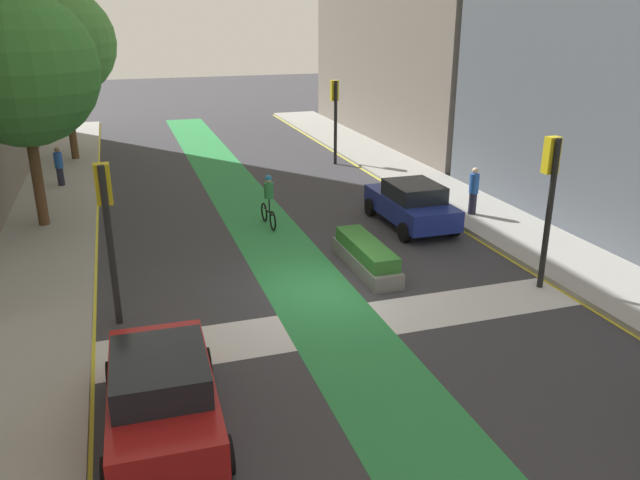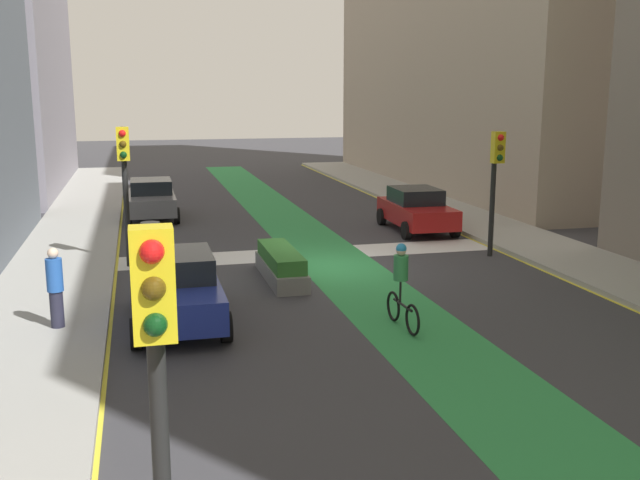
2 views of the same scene
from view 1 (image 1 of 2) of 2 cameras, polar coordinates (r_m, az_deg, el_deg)
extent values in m
plane|color=#38383D|center=(17.05, 0.62, -4.50)|extent=(120.00, 120.00, 0.00)
cube|color=#2D8C47|center=(16.92, -0.86, -4.69)|extent=(2.40, 60.00, 0.01)
cube|color=silver|center=(15.36, 3.02, -7.43)|extent=(12.00, 1.80, 0.01)
cube|color=#9E9E99|center=(16.48, -25.15, -7.18)|extent=(3.00, 60.00, 0.15)
cube|color=yellow|center=(16.35, -19.89, -6.91)|extent=(0.16, 60.00, 0.01)
cube|color=#9E9E99|center=(20.50, 20.92, -1.33)|extent=(3.00, 60.00, 0.15)
cube|color=yellow|center=(19.65, 17.46, -2.04)|extent=(0.16, 60.00, 0.01)
cylinder|color=black|center=(17.54, 20.02, 2.09)|extent=(0.16, 0.16, 4.08)
cube|color=gold|center=(17.31, 20.24, 7.22)|extent=(0.35, 0.28, 0.95)
sphere|color=red|center=(17.36, 20.07, 8.29)|extent=(0.20, 0.20, 0.20)
sphere|color=#4C380C|center=(17.42, 19.96, 7.33)|extent=(0.20, 0.20, 0.20)
sphere|color=#0C3814|center=(17.48, 19.84, 6.37)|extent=(0.20, 0.20, 0.20)
cylinder|color=black|center=(15.31, -18.44, -0.66)|extent=(0.16, 0.16, 3.88)
cube|color=gold|center=(15.08, -19.06, 4.82)|extent=(0.35, 0.28, 0.95)
sphere|color=red|center=(15.14, -19.18, 6.04)|extent=(0.20, 0.20, 0.20)
sphere|color=#4C380C|center=(15.21, -19.06, 4.95)|extent=(0.20, 0.20, 0.20)
sphere|color=#0C3814|center=(15.29, -18.93, 3.86)|extent=(0.20, 0.20, 0.20)
cylinder|color=black|center=(30.83, 1.42, 10.53)|extent=(0.16, 0.16, 4.00)
cube|color=gold|center=(30.81, 1.31, 13.39)|extent=(0.35, 0.28, 0.95)
sphere|color=red|center=(30.90, 1.23, 13.97)|extent=(0.20, 0.20, 0.20)
sphere|color=#4C380C|center=(30.94, 1.23, 13.42)|extent=(0.20, 0.20, 0.20)
sphere|color=#0C3814|center=(30.97, 1.22, 12.87)|extent=(0.20, 0.20, 0.20)
cube|color=#A51919|center=(11.81, -14.10, -13.53)|extent=(1.92, 4.25, 0.70)
cube|color=black|center=(11.31, -14.32, -11.43)|extent=(1.66, 2.05, 0.55)
cylinder|color=black|center=(13.28, -18.26, -11.71)|extent=(0.24, 0.65, 0.64)
cylinder|color=black|center=(13.27, -10.37, -10.95)|extent=(0.24, 0.65, 0.64)
cylinder|color=black|center=(10.86, -18.54, -19.70)|extent=(0.24, 0.65, 0.64)
cylinder|color=black|center=(10.85, -8.51, -18.74)|extent=(0.24, 0.65, 0.64)
cube|color=navy|center=(22.14, 8.21, 2.99)|extent=(1.80, 4.20, 0.70)
cube|color=black|center=(21.80, 8.52, 4.41)|extent=(1.60, 2.00, 0.55)
cylinder|color=black|center=(23.17, 4.58, 2.99)|extent=(0.22, 0.64, 0.64)
cylinder|color=black|center=(23.89, 8.59, 3.36)|extent=(0.22, 0.64, 0.64)
cylinder|color=black|center=(20.62, 7.68, 0.70)|extent=(0.22, 0.64, 0.64)
cylinder|color=black|center=(21.43, 12.03, 1.18)|extent=(0.22, 0.64, 0.64)
torus|color=black|center=(22.53, -5.08, 2.54)|extent=(0.09, 0.68, 0.68)
torus|color=black|center=(21.57, -4.30, 1.76)|extent=(0.09, 0.68, 0.68)
cylinder|color=black|center=(22.00, -4.71, 2.61)|extent=(0.11, 0.95, 0.06)
cylinder|color=black|center=(21.78, -4.62, 3.17)|extent=(0.05, 0.05, 0.50)
cylinder|color=#338C4C|center=(21.64, -4.66, 4.50)|extent=(0.32, 0.32, 0.55)
sphere|color=beige|center=(21.54, -4.69, 5.49)|extent=(0.22, 0.22, 0.22)
sphere|color=#268CCC|center=(21.53, -4.69, 5.59)|extent=(0.23, 0.23, 0.23)
cylinder|color=#262638|center=(23.43, 13.65, 3.25)|extent=(0.28, 0.28, 0.79)
cylinder|color=#2659B2|center=(23.23, 13.80, 5.00)|extent=(0.34, 0.34, 0.70)
sphere|color=beige|center=(23.12, 13.89, 6.12)|extent=(0.23, 0.23, 0.23)
cylinder|color=#262638|center=(28.79, -22.45, 5.33)|extent=(0.28, 0.28, 0.75)
cylinder|color=#2659B2|center=(28.63, -22.63, 6.69)|extent=(0.34, 0.34, 0.66)
sphere|color=#8C6647|center=(28.55, -22.75, 7.55)|extent=(0.22, 0.22, 0.22)
cylinder|color=brown|center=(23.31, -24.27, 5.37)|extent=(0.36, 0.36, 3.47)
sphere|color=#387F33|center=(22.79, -25.53, 13.79)|extent=(4.93, 4.93, 4.93)
cylinder|color=brown|center=(33.72, -21.66, 10.00)|extent=(0.36, 0.36, 3.74)
sphere|color=#478C3D|center=(33.36, -22.48, 16.19)|extent=(5.14, 5.14, 5.14)
cube|color=slate|center=(18.33, 4.19, -1.99)|extent=(0.88, 3.44, 0.45)
cube|color=#33722D|center=(18.17, 4.22, -0.75)|extent=(0.79, 3.10, 0.40)
camera|label=2|loc=(36.28, -1.74, 16.81)|focal=40.94mm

